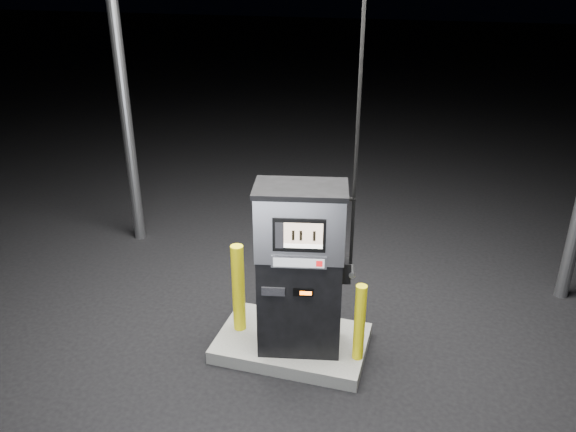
# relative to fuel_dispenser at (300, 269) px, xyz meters

# --- Properties ---
(ground) EXTENTS (80.00, 80.00, 0.00)m
(ground) POSITION_rel_fuel_dispenser_xyz_m (-0.11, 0.10, -1.08)
(ground) COLOR black
(ground) RESTS_ON ground
(pump_island) EXTENTS (1.60, 1.00, 0.15)m
(pump_island) POSITION_rel_fuel_dispenser_xyz_m (-0.11, 0.10, -1.01)
(pump_island) COLOR #60605C
(pump_island) RESTS_ON ground
(fuel_dispenser) EXTENTS (1.04, 0.71, 3.76)m
(fuel_dispenser) POSITION_rel_fuel_dispenser_xyz_m (0.00, 0.00, 0.00)
(fuel_dispenser) COLOR black
(fuel_dispenser) RESTS_ON pump_island
(bollard_left) EXTENTS (0.14, 0.14, 1.03)m
(bollard_left) POSITION_rel_fuel_dispenser_xyz_m (-0.72, 0.11, -0.42)
(bollard_left) COLOR #FFED0E
(bollard_left) RESTS_ON pump_island
(bollard_right) EXTENTS (0.12, 0.12, 0.86)m
(bollard_right) POSITION_rel_fuel_dispenser_xyz_m (0.63, -0.03, -0.50)
(bollard_right) COLOR #FFED0E
(bollard_right) RESTS_ON pump_island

